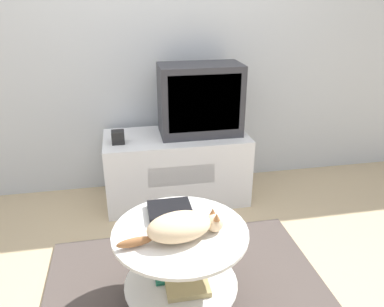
{
  "coord_description": "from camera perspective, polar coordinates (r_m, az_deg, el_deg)",
  "views": [
    {
      "loc": [
        -0.3,
        -1.6,
        1.64
      ],
      "look_at": [
        0.12,
        0.58,
        0.68
      ],
      "focal_mm": 35.0,
      "sensor_mm": 36.0,
      "label": 1
    }
  ],
  "objects": [
    {
      "name": "tv",
      "position": [
        2.98,
        1.26,
        8.18
      ],
      "size": [
        0.64,
        0.34,
        0.56
      ],
      "color": "#333338",
      "rests_on": "tv_stand"
    },
    {
      "name": "coffee_table",
      "position": [
        2.08,
        -1.72,
        -15.73
      ],
      "size": [
        0.71,
        0.71,
        0.48
      ],
      "color": "#B2B2B7",
      "rests_on": "rug"
    },
    {
      "name": "ground_plane",
      "position": [
        2.3,
        -0.33,
        -21.77
      ],
      "size": [
        12.0,
        12.0,
        0.0
      ],
      "primitive_type": "plane",
      "color": "tan"
    },
    {
      "name": "wall_back",
      "position": [
        3.17,
        -5.81,
        17.26
      ],
      "size": [
        8.0,
        0.05,
        2.6
      ],
      "color": "silver",
      "rests_on": "ground_plane"
    },
    {
      "name": "cat",
      "position": [
        1.89,
        -1.69,
        -11.1
      ],
      "size": [
        0.55,
        0.25,
        0.13
      ],
      "rotation": [
        0.0,
        0.0,
        0.15
      ],
      "color": "beige",
      "rests_on": "coffee_table"
    },
    {
      "name": "dvd_box",
      "position": [
        2.1,
        -3.39,
        -8.65
      ],
      "size": [
        0.24,
        0.2,
        0.04
      ],
      "color": "black",
      "rests_on": "coffee_table"
    },
    {
      "name": "speaker",
      "position": [
        2.89,
        -11.21,
        2.46
      ],
      "size": [
        0.1,
        0.1,
        0.1
      ],
      "color": "black",
      "rests_on": "tv_stand"
    },
    {
      "name": "rug",
      "position": [
        2.3,
        -0.33,
        -21.59
      ],
      "size": [
        1.65,
        1.37,
        0.02
      ],
      "color": "#4C423D",
      "rests_on": "ground_plane"
    },
    {
      "name": "tv_stand",
      "position": [
        3.12,
        -2.36,
        -2.16
      ],
      "size": [
        1.15,
        0.54,
        0.57
      ],
      "color": "white",
      "rests_on": "ground_plane"
    }
  ]
}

